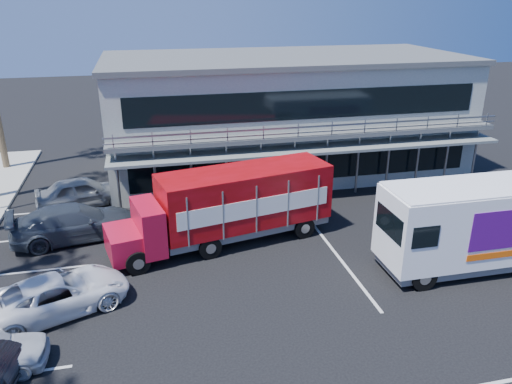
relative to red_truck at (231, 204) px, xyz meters
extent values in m
plane|color=black|center=(2.35, -4.85, -1.90)|extent=(120.00, 120.00, 0.00)
cube|color=#989B8E|center=(5.35, 10.15, 1.60)|extent=(22.00, 10.00, 7.00)
cube|color=#515454|center=(5.35, 10.15, 5.25)|extent=(22.40, 10.40, 0.30)
cube|color=#515454|center=(5.35, 4.55, 1.70)|extent=(22.00, 1.20, 0.25)
cube|color=gray|center=(5.35, 4.00, 2.20)|extent=(22.00, 0.08, 0.90)
cube|color=slate|center=(5.35, 4.25, 1.00)|extent=(22.00, 1.80, 0.15)
cube|color=black|center=(5.35, 5.13, -0.30)|extent=(20.00, 0.06, 1.60)
cube|color=black|center=(5.35, 5.13, 3.30)|extent=(20.00, 0.06, 1.60)
cube|color=#B20E2A|center=(-4.82, -1.03, -0.91)|extent=(1.82, 2.47, 1.19)
cube|color=#B20E2A|center=(-3.75, -0.81, -0.37)|extent=(1.49, 2.62, 2.08)
cube|color=black|center=(-3.75, -0.81, 0.22)|extent=(0.49, 2.07, 0.69)
cube|color=#AE0A15|center=(0.69, 0.15, 0.27)|extent=(8.25, 4.08, 2.57)
cube|color=slate|center=(0.69, 0.15, -1.26)|extent=(8.18, 3.71, 0.30)
cube|color=white|center=(0.96, -1.07, 0.18)|extent=(7.12, 1.56, 0.84)
cube|color=white|center=(0.43, 1.37, 0.18)|extent=(7.12, 1.56, 0.84)
cylinder|color=black|center=(-4.30, -2.03, -1.39)|extent=(1.06, 0.49, 1.03)
cylinder|color=black|center=(-4.76, 0.09, -1.39)|extent=(1.06, 0.49, 1.03)
cylinder|color=black|center=(-1.21, -1.37, -1.39)|extent=(1.06, 0.49, 1.03)
cylinder|color=black|center=(-1.66, 0.76, -1.39)|extent=(1.06, 0.49, 1.03)
cylinder|color=black|center=(3.44, -0.38, -1.39)|extent=(1.06, 0.49, 1.03)
cylinder|color=black|center=(2.98, 1.75, -1.39)|extent=(1.06, 0.49, 1.03)
cube|color=white|center=(9.35, -4.57, 0.24)|extent=(7.67, 2.63, 3.07)
cube|color=slate|center=(9.35, -4.57, -1.46)|extent=(7.37, 2.37, 0.38)
cube|color=black|center=(5.53, -4.57, 0.57)|extent=(0.06, 2.16, 1.04)
cube|color=white|center=(9.35, -4.57, 1.80)|extent=(7.52, 2.58, 0.09)
cube|color=#4F0C73|center=(10.22, -3.24, 0.46)|extent=(3.95, 0.03, 1.64)
cube|color=#F2590C|center=(10.22, -5.91, -0.64)|extent=(3.95, 0.02, 0.27)
cylinder|color=black|center=(6.61, -5.74, -1.38)|extent=(1.05, 0.28, 1.05)
cylinder|color=black|center=(6.61, -3.41, -1.38)|extent=(1.05, 0.28, 1.05)
cylinder|color=black|center=(11.65, -3.41, -1.38)|extent=(1.05, 0.28, 1.05)
imported|color=white|center=(-7.15, -4.05, -1.19)|extent=(5.62, 4.14, 1.42)
imported|color=#333A44|center=(-7.15, 1.92, -1.06)|extent=(6.14, 3.44, 1.68)
imported|color=gray|center=(-7.15, 5.95, -1.08)|extent=(5.15, 2.97, 1.65)
camera|label=1|loc=(-3.56, -20.71, 8.96)|focal=35.00mm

